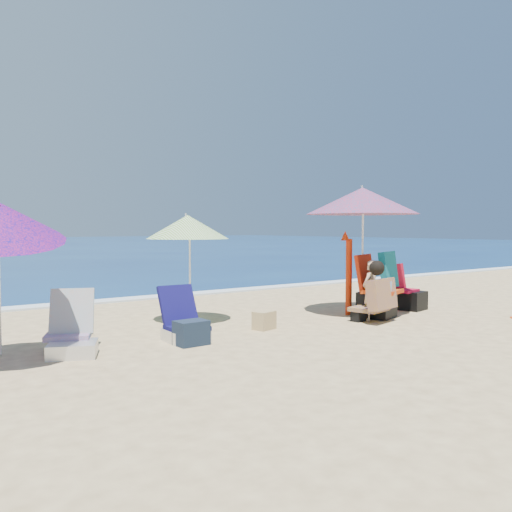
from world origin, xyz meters
TOP-DOWN VIEW (x-y plane):
  - ground at (0.00, 0.00)m, footprint 120.00×120.00m
  - foam at (0.00, 5.10)m, footprint 120.00×0.50m
  - umbrella_turquoise at (1.95, 0.91)m, footprint 2.01×2.01m
  - umbrella_striped at (-0.95, 1.97)m, footprint 1.36×1.36m
  - furled_umbrella at (1.69, 0.98)m, footprint 0.23×0.19m
  - chair_navy at (-1.68, 0.77)m, footprint 0.55×0.68m
  - chair_rainbow at (-3.16, 0.90)m, footprint 0.78×1.00m
  - camp_chair_left at (3.05, 0.73)m, footprint 0.70×0.62m
  - camp_chair_right at (1.90, 0.47)m, footprint 0.80×0.86m
  - person_center at (1.55, 0.25)m, footprint 0.73×0.76m
  - bag_navy_a at (-1.74, 0.46)m, footprint 0.42×0.31m
  - bag_tan at (-0.32, 0.77)m, footprint 0.37×0.30m
  - bag_navy_b at (3.11, 0.80)m, footprint 0.40×0.33m
  - bag_black_b at (1.36, 0.41)m, footprint 0.26×0.20m

SIDE VIEW (x-z plane):
  - ground at x=0.00m, z-range 0.00..0.00m
  - foam at x=0.00m, z-range 0.00..0.04m
  - bag_black_b at x=1.36m, z-range 0.00..0.18m
  - bag_navy_b at x=3.11m, z-range 0.00..0.26m
  - bag_tan at x=-0.32m, z-range 0.00..0.28m
  - bag_navy_a at x=-1.74m, z-range 0.00..0.32m
  - chair_navy at x=-1.68m, z-range -0.17..0.56m
  - chair_rainbow at x=-3.16m, z-range -0.18..0.58m
  - camp_chair_left at x=3.05m, z-range -0.17..0.68m
  - camp_chair_right at x=1.90m, z-range -0.16..0.98m
  - person_center at x=1.55m, z-range -0.02..0.99m
  - furled_umbrella at x=1.69m, z-range 0.07..1.55m
  - umbrella_striped at x=-0.95m, z-range 0.66..2.43m
  - umbrella_turquoise at x=1.95m, z-range 0.87..3.14m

